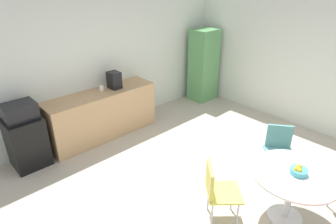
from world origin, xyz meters
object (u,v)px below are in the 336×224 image
microwave (19,111)px  chair_teal (279,146)px  fruit_bowl (299,171)px  mug_white (102,88)px  mini_fridge (27,142)px  round_table (293,183)px  chair_yellow (216,187)px  coffee_maker (114,80)px  locker_cabinet (203,65)px

microwave → chair_teal: size_ratio=0.58×
fruit_bowl → mug_white: (-0.51, 3.57, 0.18)m
mini_fridge → chair_teal: (2.73, -2.91, 0.10)m
round_table → fruit_bowl: bearing=-62.0°
round_table → chair_yellow: 0.93m
coffee_maker → locker_cabinet: bearing=-2.3°
mini_fridge → round_table: mini_fridge is taller
fruit_bowl → mug_white: 3.61m
mini_fridge → chair_yellow: (1.30, -2.85, 0.10)m
microwave → locker_cabinet: locker_cabinet is taller
mug_white → chair_yellow: bearing=-93.8°
microwave → chair_yellow: (1.30, -2.85, -0.45)m
mini_fridge → fruit_bowl: bearing=-60.2°
mini_fridge → microwave: bearing=0.0°
microwave → round_table: size_ratio=0.47×
mini_fridge → fruit_bowl: 4.05m
mug_white → chair_teal: bearing=-67.4°
mini_fridge → fruit_bowl: size_ratio=4.10×
mini_fridge → microwave: 0.55m
chair_teal → fruit_bowl: (-0.73, -0.59, 0.25)m
microwave → coffee_maker: bearing=0.0°
fruit_bowl → coffee_maker: size_ratio=0.65×
round_table → fruit_bowl: size_ratio=4.99×
round_table → chair_yellow: size_ratio=1.24×
locker_cabinet → coffee_maker: (-2.48, 0.10, 0.20)m
microwave → locker_cabinet: size_ratio=0.28×
mini_fridge → round_table: size_ratio=0.82×
fruit_bowl → chair_teal: bearing=39.2°
chair_yellow → fruit_bowl: bearing=-43.0°
locker_cabinet → chair_yellow: locker_cabinet is taller
chair_teal → coffee_maker: 3.12m
microwave → mug_white: microwave is taller
round_table → mini_fridge: bearing=119.8°
chair_teal → fruit_bowl: size_ratio=4.02×
mini_fridge → mug_white: (1.49, 0.06, 0.52)m
microwave → coffee_maker: coffee_maker is taller
chair_yellow → mini_fridge: bearing=114.5°
locker_cabinet → round_table: 4.05m
mini_fridge → coffee_maker: bearing=0.0°
locker_cabinet → mini_fridge: bearing=178.6°
mini_fridge → microwave: (0.00, 0.00, 0.55)m
microwave → coffee_maker: size_ratio=1.50×
locker_cabinet → fruit_bowl: 4.06m
microwave → chair_teal: (2.73, -2.91, -0.45)m
microwave → round_table: microwave is taller
chair_yellow → coffee_maker: (0.44, 2.85, 0.54)m
chair_teal → chair_yellow: (-1.43, 0.06, 0.00)m
microwave → round_table: bearing=-60.2°
chair_teal → chair_yellow: same height
mini_fridge → mug_white: 1.58m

